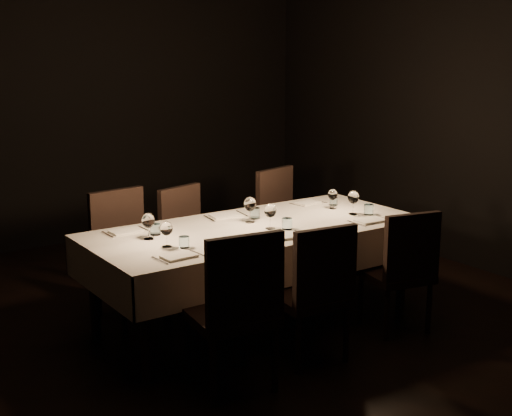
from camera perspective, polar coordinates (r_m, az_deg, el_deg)
room at (r=5.15m, az=0.00°, el=6.50°), size 5.01×6.01×3.01m
dining_table at (r=5.31m, az=0.00°, el=-2.24°), size 2.52×1.12×0.76m
chair_near_left at (r=4.30m, az=-1.61°, el=-7.78°), size 0.55×0.55×1.02m
place_setting_near_left at (r=4.69m, az=-6.56°, el=-2.56°), size 0.32×0.40×0.18m
chair_near_center at (r=4.71m, az=4.74°, el=-6.35°), size 0.50×0.50×0.95m
place_setting_near_center at (r=5.12m, az=1.83°, el=-1.08°), size 0.35×0.41×0.19m
chair_near_right at (r=5.29m, az=11.64°, el=-4.54°), size 0.52×0.52×0.92m
place_setting_near_right at (r=5.63m, az=8.49°, el=0.06°), size 0.34×0.41×0.19m
chair_far_left at (r=5.64m, az=-10.40°, el=-3.11°), size 0.52×0.52×0.98m
place_setting_far_left at (r=5.06m, az=-9.03°, el=-1.44°), size 0.33×0.41×0.18m
chair_far_center at (r=5.95m, az=-5.36°, el=-2.33°), size 0.55×0.55×0.93m
place_setting_far_center at (r=5.46m, az=-0.99°, el=-0.16°), size 0.36×0.42×0.20m
chair_far_right at (r=6.45m, az=2.31°, el=-0.83°), size 0.58×0.58×0.98m
place_setting_far_right at (r=5.94m, az=5.57°, el=0.73°), size 0.30×0.39×0.16m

